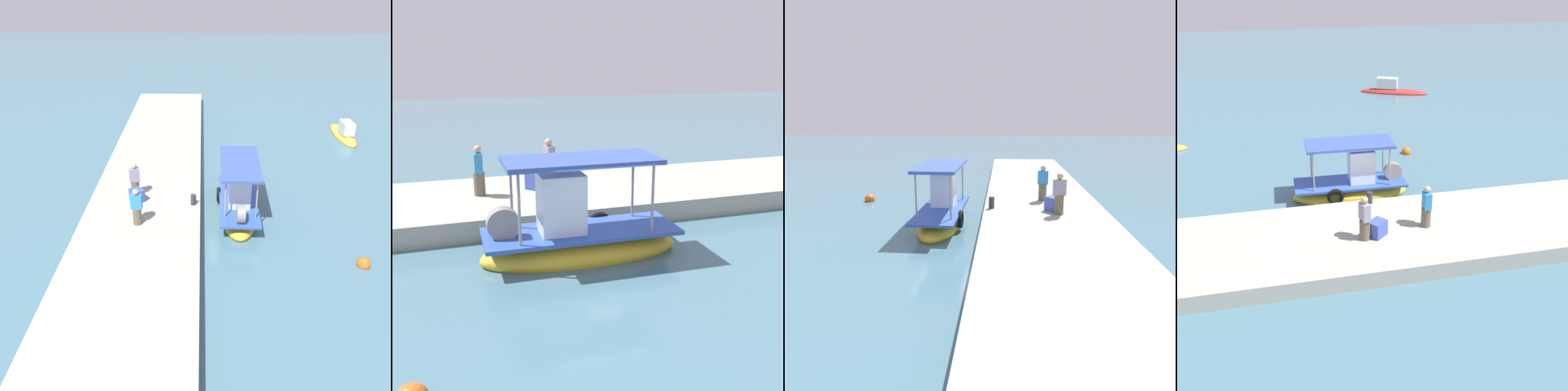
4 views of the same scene
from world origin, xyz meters
The scene contains 7 objects.
ground_plane centered at (0.00, 0.00, 0.00)m, with size 120.00×120.00×0.00m, color #466E7D.
dock_quay centered at (0.00, -4.26, 0.32)m, with size 36.00×5.19×0.64m, color #A1A194.
main_fishing_boat centered at (0.48, 0.11, 0.52)m, with size 5.22×1.93×2.94m.
fisherman_near_bollard centered at (2.48, -4.32, 1.39)m, with size 0.38×0.48×1.65m.
fisherman_by_crate centered at (0.04, -4.74, 1.41)m, with size 0.46×0.53×1.70m.
mooring_bollard centered at (0.82, -1.98, 0.89)m, with size 0.24×0.24×0.50m, color #2D2D33.
cargo_crate centered at (0.53, -4.60, 0.94)m, with size 0.63×0.50×0.60m, color #3B4FB0.
Camera 2 is at (3.77, 10.98, 4.81)m, focal length 43.39 mm.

